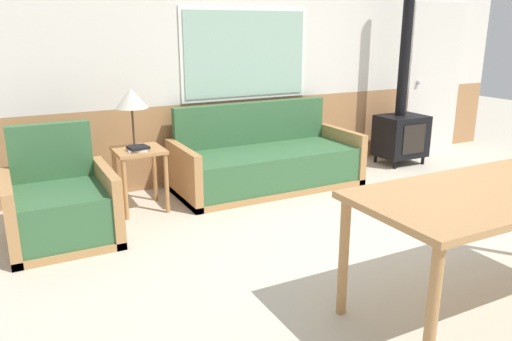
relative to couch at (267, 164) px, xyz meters
The scene contains 10 objects.
ground_plane 2.13m from the couch, 83.26° to the right, with size 16.00×16.00×0.00m, color beige.
wall_back 1.24m from the couch, 65.62° to the left, with size 7.20×0.09×2.70m.
couch is the anchor object (origin of this frame).
armchair 2.18m from the couch, 167.88° to the right, with size 0.82×0.82×0.90m.
side_table 1.40m from the couch, behind, with size 0.44×0.44×0.59m.
table_lamp 1.60m from the couch, behind, with size 0.30×0.30×0.54m.
book_stack 1.45m from the couch, behind, with size 0.20×0.18×0.04m.
dining_table 2.75m from the couch, 88.94° to the right, with size 1.80×0.80×0.77m.
wood_stove 1.97m from the couch, ahead, with size 0.58×0.45×2.36m.
entry_door 3.00m from the couch, ahead, with size 0.93×0.09×1.98m.
Camera 1 is at (-2.73, -2.40, 1.67)m, focal length 35.00 mm.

